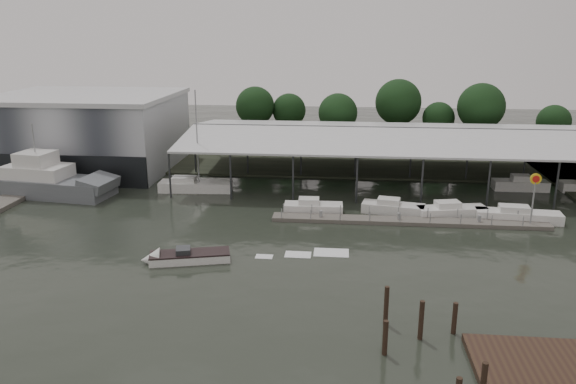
# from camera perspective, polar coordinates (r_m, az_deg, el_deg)

# --- Properties ---
(ground) EXTENTS (200.00, 200.00, 0.00)m
(ground) POSITION_cam_1_polar(r_m,az_deg,el_deg) (49.80, -4.13, -6.38)
(ground) COLOR #252A22
(ground) RESTS_ON ground
(land_strip_far) EXTENTS (140.00, 30.00, 0.30)m
(land_strip_far) POSITION_cam_1_polar(r_m,az_deg,el_deg) (89.69, 0.42, 3.96)
(land_strip_far) COLOR #3E4332
(land_strip_far) RESTS_ON ground
(land_strip_west) EXTENTS (20.00, 40.00, 0.30)m
(land_strip_west) POSITION_cam_1_polar(r_m,az_deg,el_deg) (91.35, -26.24, 2.50)
(land_strip_west) COLOR #3E4332
(land_strip_west) RESTS_ON ground
(storage_warehouse) EXTENTS (24.50, 20.50, 10.50)m
(storage_warehouse) POSITION_cam_1_polar(r_m,az_deg,el_deg) (84.59, -19.73, 5.85)
(storage_warehouse) COLOR #AFB4BB
(storage_warehouse) RESTS_ON ground
(covered_boat_shed) EXTENTS (58.24, 24.00, 6.96)m
(covered_boat_shed) POSITION_cam_1_polar(r_m,az_deg,el_deg) (74.94, 12.52, 5.85)
(covered_boat_shed) COLOR silver
(covered_boat_shed) RESTS_ON ground
(trawler_dock) EXTENTS (3.00, 18.00, 0.50)m
(trawler_dock) POSITION_cam_1_polar(r_m,az_deg,el_deg) (72.96, -26.02, -0.45)
(trawler_dock) COLOR #5F5B53
(trawler_dock) RESTS_ON ground
(floating_dock) EXTENTS (28.00, 2.00, 1.40)m
(floating_dock) POSITION_cam_1_polar(r_m,az_deg,el_deg) (58.81, 12.15, -2.91)
(floating_dock) COLOR #5F5B53
(floating_dock) RESTS_ON ground
(shell_fuel_sign) EXTENTS (1.10, 0.18, 5.55)m
(shell_fuel_sign) POSITION_cam_1_polar(r_m,az_deg,el_deg) (60.33, 23.76, 0.24)
(shell_fuel_sign) COLOR gray
(shell_fuel_sign) RESTS_ON ground
(grey_trawler) EXTENTS (17.07, 7.23, 8.84)m
(grey_trawler) POSITION_cam_1_polar(r_m,az_deg,el_deg) (72.89, -23.31, 0.95)
(grey_trawler) COLOR slate
(grey_trawler) RESTS_ON ground
(white_sailboat) EXTENTS (8.92, 3.15, 12.51)m
(white_sailboat) POSITION_cam_1_polar(r_m,az_deg,el_deg) (69.69, -9.48, 0.62)
(white_sailboat) COLOR white
(white_sailboat) RESTS_ON ground
(speedboat_underway) EXTENTS (18.15, 6.32, 2.00)m
(speedboat_underway) POSITION_cam_1_polar(r_m,az_deg,el_deg) (48.96, -10.66, -6.54)
(speedboat_underway) COLOR white
(speedboat_underway) RESTS_ON ground
(moored_cruiser_0) EXTENTS (6.33, 2.40, 1.70)m
(moored_cruiser_0) POSITION_cam_1_polar(r_m,az_deg,el_deg) (60.57, 2.54, -1.58)
(moored_cruiser_0) COLOR white
(moored_cruiser_0) RESTS_ON ground
(moored_cruiser_1) EXTENTS (6.90, 3.45, 1.70)m
(moored_cruiser_1) POSITION_cam_1_polar(r_m,az_deg,el_deg) (61.52, 10.56, -1.57)
(moored_cruiser_1) COLOR white
(moored_cruiser_1) RESTS_ON ground
(moored_cruiser_2) EXTENTS (7.53, 3.66, 1.70)m
(moored_cruiser_2) POSITION_cam_1_polar(r_m,az_deg,el_deg) (61.86, 16.26, -1.86)
(moored_cruiser_2) COLOR white
(moored_cruiser_2) RESTS_ON ground
(moored_cruiser_3) EXTENTS (8.60, 2.88, 1.70)m
(moored_cruiser_3) POSITION_cam_1_polar(r_m,az_deg,el_deg) (62.64, 22.30, -2.21)
(moored_cruiser_3) COLOR white
(moored_cruiser_3) RESTS_ON ground
(mooring_pilings) EXTENTS (5.04, 9.60, 3.37)m
(mooring_pilings) POSITION_cam_1_polar(r_m,az_deg,el_deg) (35.71, 14.03, -14.82)
(mooring_pilings) COLOR #312318
(mooring_pilings) RESTS_ON ground
(horizon_tree_line) EXTENTS (66.82, 11.92, 11.33)m
(horizon_tree_line) POSITION_cam_1_polar(r_m,az_deg,el_deg) (94.76, 13.04, 8.11)
(horizon_tree_line) COLOR #322316
(horizon_tree_line) RESTS_ON ground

